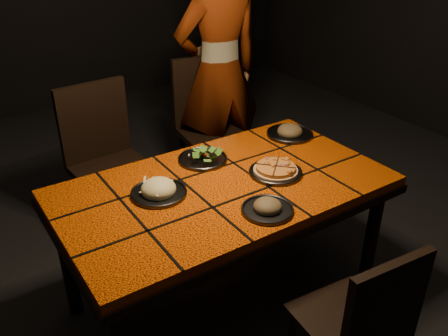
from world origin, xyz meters
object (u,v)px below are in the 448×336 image
chair_near (362,320)px  chair_far_left (105,153)px  chair_far_right (209,119)px  diner (219,73)px  plate_pizza (276,171)px  plate_pasta (159,190)px  dining_table (224,197)px

chair_near → chair_far_left: chair_far_left is taller
chair_far_left → chair_near: bearing=-83.2°
chair_near → chair_far_right: 1.97m
chair_near → diner: size_ratio=0.46×
chair_far_right → chair_near: bearing=-97.2°
chair_near → plate_pizza: size_ratio=2.65×
chair_far_left → plate_pasta: size_ratio=3.79×
dining_table → plate_pizza: 0.30m
dining_table → diner: size_ratio=0.89×
plate_pizza → chair_far_left: bearing=116.5°
plate_pizza → plate_pasta: bearing=165.8°
dining_table → plate_pizza: size_ratio=5.09×
diner → plate_pizza: diner is taller
diner → plate_pasta: (-0.99, -1.01, -0.14)m
plate_pizza → plate_pasta: plate_pasta is taller
chair_far_right → diner: (0.09, 0.01, 0.33)m
chair_near → chair_far_left: (-0.36, 1.81, 0.09)m
dining_table → chair_near: chair_near is taller
plate_pizza → chair_near: bearing=-101.8°
dining_table → plate_pasta: (-0.31, 0.08, 0.10)m
chair_near → plate_pasta: bearing=-59.9°
chair_far_right → diner: 0.34m
dining_table → chair_near: (0.11, -0.83, -0.19)m
chair_far_left → plate_pizza: bearing=-68.1°
chair_near → chair_far_left: size_ratio=0.84×
chair_far_right → plate_pasta: bearing=-125.3°
diner → plate_pizza: bearing=74.7°
chair_far_right → dining_table: bearing=-111.8°
dining_table → chair_far_right: bearing=61.4°
chair_far_left → plate_pasta: chair_far_left is taller
chair_near → plate_pasta: 1.04m
chair_far_right → plate_pasta: 1.35m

